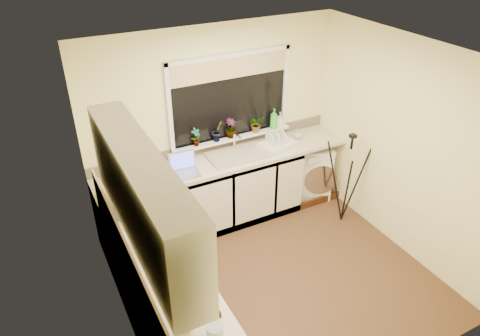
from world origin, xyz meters
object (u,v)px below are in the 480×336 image
Objects in this scene: kettle at (157,235)px; steel_jar at (169,278)px; cup_back at (298,135)px; plant_d at (256,124)px; cup_left at (188,322)px; plant_b at (217,131)px; glass_jug at (215,335)px; microwave at (131,192)px; washing_machine at (309,169)px; soap_bottle_clear at (280,119)px; soap_bottle_green at (274,119)px; plant_c at (231,128)px; laptop at (184,168)px; plant_a at (196,137)px; dish_rack at (277,145)px; tripod at (347,179)px.

steel_jar is (-0.07, -0.51, -0.05)m from kettle.
kettle is at bearing -152.89° from cup_back.
cup_left is (-1.88, -2.35, -0.20)m from plant_d.
cup_left is (-1.33, -2.35, -0.23)m from plant_b.
kettle is at bearing 90.87° from glass_jug.
kettle is 1.82× the size of steel_jar.
kettle is at bearing -165.25° from microwave.
soap_bottle_clear is at bearing 177.29° from washing_machine.
soap_bottle_green reaches higher than soap_bottle_clear.
steel_jar is 0.47× the size of plant_c.
cup_back is at bearing 27.11° from kettle.
plant_c is (-1.11, 0.20, 0.79)m from washing_machine.
plant_d is at bearing 55.54° from glass_jug.
laptop is 1.16m from plant_d.
plant_b reaches higher than cup_back.
plant_a is 0.47m from plant_c.
laptop is at bearing -154.52° from washing_machine.
steel_jar is at bearing -118.80° from plant_a.
plant_d is at bearing -0.67° from plant_c.
soap_bottle_green is (2.02, 2.56, 0.19)m from glass_jug.
plant_c is 2.31× the size of cup_left.
plant_a is at bearing 149.19° from dish_rack.
plant_b reaches higher than plant_d.
cup_back is (0.18, -0.16, -0.19)m from soap_bottle_clear.
soap_bottle_green reaches higher than laptop.
soap_bottle_green is at bearing 52.81° from dish_rack.
steel_jar is 0.50× the size of plant_a.
microwave is (-0.05, 1.93, 0.06)m from glass_jug.
plant_c is at bearing -167.77° from washing_machine.
plant_d is at bearing -58.02° from microwave.
glass_jug is 2.94m from plant_c.
plant_b reaches higher than tripod.
dish_rack is at bearing -57.05° from plant_d.
laptop is 2.55× the size of cup_back.
plant_a reaches higher than cup_left.
soap_bottle_green is 0.40m from cup_back.
tripod is at bearing 32.77° from glass_jug.
kettle is at bearing -142.73° from plant_d.
steel_jar is 1.09× the size of cup_left.
laptop is 2.02m from tripod.
soap_bottle_green reaches higher than steel_jar.
tripod reaches higher than kettle.
tripod is 4.87× the size of plant_b.
plant_a reaches higher than kettle.
laptop is 0.75× the size of dish_rack.
kettle is 2.44m from soap_bottle_green.
soap_bottle_clear is at bearing 50.46° from glass_jug.
dish_rack is 1.67× the size of soap_bottle_green.
cup_back is at bearing -6.39° from plant_a.
cup_back is at bearing 35.45° from steel_jar.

